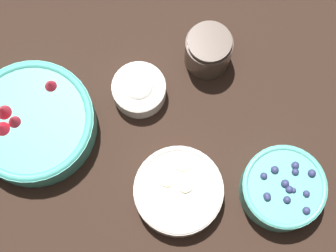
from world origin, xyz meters
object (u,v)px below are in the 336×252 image
object	(u,v)px
bowl_strawberries	(32,122)
bowl_bananas	(181,190)
jar_chocolate	(208,51)
bowl_cream	(139,89)
bowl_blueberries	(283,188)

from	to	relation	value
bowl_strawberries	bowl_bananas	bearing A→B (deg)	-53.55
bowl_bananas	jar_chocolate	xyz separation A→B (m)	(0.18, 0.21, 0.01)
bowl_strawberries	bowl_cream	xyz separation A→B (m)	(0.21, -0.04, -0.01)
bowl_blueberries	jar_chocolate	xyz separation A→B (m)	(0.02, 0.30, 0.01)
bowl_blueberries	bowl_cream	size ratio (longest dim) A/B	1.47
bowl_blueberries	bowl_bananas	distance (m)	0.19
bowl_bananas	bowl_cream	size ratio (longest dim) A/B	1.58
bowl_strawberries	bowl_bananas	distance (m)	0.30
bowl_cream	bowl_strawberries	bearing A→B (deg)	169.95
bowl_cream	jar_chocolate	world-z (taller)	jar_chocolate
jar_chocolate	bowl_strawberries	bearing A→B (deg)	173.97
bowl_strawberries	jar_chocolate	distance (m)	0.36
bowl_strawberries	jar_chocolate	xyz separation A→B (m)	(0.36, -0.04, 0.00)
bowl_blueberries	bowl_cream	bearing A→B (deg)	114.50
bowl_bananas	bowl_cream	distance (m)	0.21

